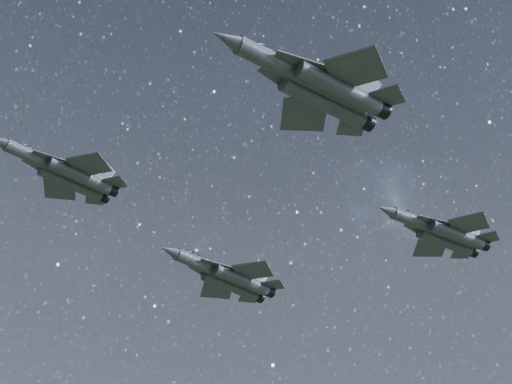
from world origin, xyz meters
name	(u,v)px	position (x,y,z in m)	size (l,w,h in m)	color
jet_lead	(66,173)	(-21.44, 1.07, 143.51)	(15.41, 10.12, 3.96)	#30363C
jet_left	(227,277)	(-0.27, 11.30, 139.64)	(17.07, 11.19, 4.39)	#30363C
jet_right	(318,86)	(-1.22, -21.07, 142.56)	(19.60, 13.22, 4.94)	#30363C
jet_slot	(442,233)	(21.11, -3.49, 141.36)	(16.46, 11.19, 4.14)	#30363C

